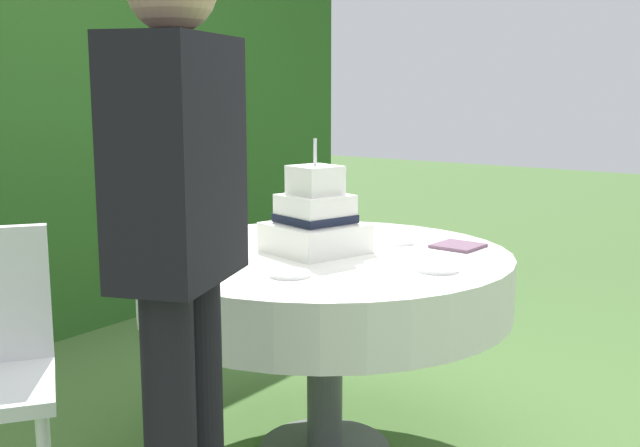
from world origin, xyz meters
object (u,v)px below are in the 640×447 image
Objects in this scene: napkin_stack at (458,246)px; standing_person at (180,246)px; serving_plate_far at (400,242)px; serving_plate_left at (213,259)px; cake_table at (325,282)px; wedding_cake at (315,220)px; serving_plate_right at (437,269)px; serving_plate_near at (289,274)px.

napkin_stack is 0.10× the size of standing_person.
serving_plate_far is 0.76× the size of serving_plate_left.
serving_plate_left is (-0.32, 0.22, 0.11)m from cake_table.
standing_person is (-0.91, -0.23, 0.31)m from cake_table.
cake_table is 0.22m from wedding_cake.
serving_plate_right is at bearing -12.96° from standing_person.
cake_table is 3.28× the size of wedding_cake.
cake_table is 0.80× the size of standing_person.
wedding_cake is 3.87× the size of serving_plate_far.
serving_plate_left is 1.00× the size of serving_plate_right.
standing_person is at bearing -163.43° from wedding_cake.
serving_plate_right is (0.30, -0.66, 0.00)m from serving_plate_left.
cake_table is 10.06× the size of serving_plate_near.
cake_table is at bearing 87.77° from serving_plate_right.
serving_plate_near is 0.72m from napkin_stack.
serving_plate_left is 0.72m from serving_plate_right.
cake_table is 0.45m from serving_plate_right.
standing_person is (-0.58, -0.13, 0.20)m from serving_plate_near.
napkin_stack is (0.34, -0.33, 0.11)m from cake_table.
serving_plate_near is 0.62m from standing_person.
wedding_cake is at bearing 132.34° from napkin_stack.
standing_person reaches higher than serving_plate_near.
serving_plate_far is at bearing 106.46° from napkin_stack.
serving_plate_near is (-0.34, -0.14, -0.10)m from wedding_cake.
serving_plate_far is 0.21m from napkin_stack.
serving_plate_far is 0.06× the size of standing_person.
standing_person reaches higher than serving_plate_far.
standing_person is (-1.25, 0.10, 0.20)m from napkin_stack.
serving_plate_far is 0.70m from serving_plate_left.
napkin_stack is at bearing -39.95° from serving_plate_left.
wedding_cake is 3.07× the size of serving_plate_near.
napkin_stack is (0.34, -0.38, -0.10)m from wedding_cake.
cake_table is 0.33m from serving_plate_far.
cake_table is at bearing 135.74° from napkin_stack.
serving_plate_left is at bearing 87.35° from serving_plate_near.
wedding_cake is at bearing -29.25° from serving_plate_left.
napkin_stack is 1.27m from standing_person.
standing_person is at bearing 167.04° from serving_plate_right.
serving_plate_near is at bearing 133.56° from serving_plate_right.
serving_plate_near is 0.46m from serving_plate_right.
cake_table is at bearing 17.07° from serving_plate_near.
cake_table is 9.66× the size of serving_plate_left.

